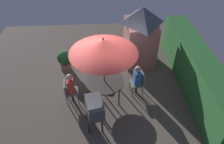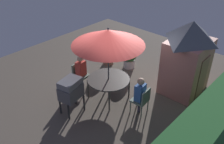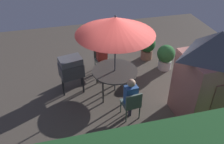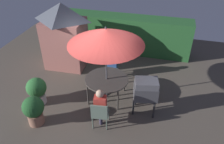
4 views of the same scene
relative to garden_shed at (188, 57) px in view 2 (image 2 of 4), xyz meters
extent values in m
plane|color=brown|center=(1.83, -1.67, -1.32)|extent=(11.00, 11.00, 0.00)
cube|color=#28602D|center=(1.83, 1.83, -0.51)|extent=(6.07, 0.88, 1.61)
cube|color=#B26B60|center=(0.00, 0.00, -0.36)|extent=(1.56, 1.28, 1.93)
pyramid|color=#4C515B|center=(0.00, 0.00, 0.94)|extent=(1.65, 1.36, 0.66)
cube|color=brown|center=(-0.02, 0.62, -0.57)|extent=(0.64, 0.05, 1.50)
cylinder|color=#47423D|center=(2.14, -1.63, -0.57)|extent=(1.40, 1.40, 0.04)
cylinder|color=#3C3834|center=(1.65, -2.12, -0.95)|extent=(0.05, 0.05, 0.73)
cylinder|color=#3C3834|center=(2.63, -2.12, -0.95)|extent=(0.05, 0.05, 0.73)
cylinder|color=#3C3834|center=(1.65, -1.13, -0.95)|extent=(0.05, 0.05, 0.73)
cylinder|color=#3C3834|center=(2.63, -1.13, -0.95)|extent=(0.05, 0.05, 0.73)
cylinder|color=#4C4C51|center=(2.14, -1.63, -0.07)|extent=(0.04, 0.04, 2.49)
cone|color=#B73833|center=(2.14, -1.63, 0.94)|extent=(2.26, 2.26, 0.48)
sphere|color=#4C4C51|center=(2.14, -1.63, 1.21)|extent=(0.06, 0.06, 0.06)
cube|color=#47474C|center=(3.45, -1.98, -0.54)|extent=(0.79, 0.64, 0.45)
cube|color=slate|center=(3.45, -1.98, -0.22)|extent=(0.75, 0.61, 0.20)
cylinder|color=#262628|center=(3.14, -2.19, -1.04)|extent=(0.06, 0.06, 0.55)
cylinder|color=#262628|center=(3.76, -2.19, -1.04)|extent=(0.06, 0.06, 0.55)
cylinder|color=#262628|center=(3.14, -1.77, -1.04)|extent=(0.06, 0.06, 0.55)
cylinder|color=#262628|center=(3.76, -1.77, -1.04)|extent=(0.06, 0.06, 0.55)
cube|color=slate|center=(2.30, -2.83, -0.87)|extent=(0.52, 0.52, 0.06)
cube|color=slate|center=(2.33, -3.03, -0.64)|extent=(0.46, 0.11, 0.45)
cylinder|color=#516155|center=(2.13, -3.05, -1.09)|extent=(0.04, 0.04, 0.45)
cylinder|color=#516155|center=(2.52, -3.00, -1.09)|extent=(0.04, 0.04, 0.45)
cylinder|color=#516155|center=(2.08, -2.65, -1.09)|extent=(0.04, 0.04, 0.45)
cylinder|color=#516155|center=(2.47, -2.60, -1.09)|extent=(0.04, 0.04, 0.45)
cube|color=slate|center=(2.02, -0.42, -0.87)|extent=(0.51, 0.51, 0.06)
cube|color=slate|center=(1.99, -0.21, -0.64)|extent=(0.46, 0.10, 0.45)
cylinder|color=#516155|center=(2.19, -0.20, -1.09)|extent=(0.04, 0.04, 0.45)
cylinder|color=#516155|center=(1.80, -0.24, -1.09)|extent=(0.04, 0.04, 0.45)
cylinder|color=#516155|center=(2.24, -0.60, -1.09)|extent=(0.04, 0.04, 0.45)
cylinder|color=#516155|center=(1.84, -0.64, -1.09)|extent=(0.04, 0.04, 0.45)
cylinder|color=silver|center=(0.05, -2.43, -1.15)|extent=(0.47, 0.47, 0.35)
sphere|color=#2D6B33|center=(0.05, -2.43, -0.70)|extent=(0.64, 0.64, 0.64)
cylinder|color=#936651|center=(0.44, -3.26, -1.14)|extent=(0.45, 0.45, 0.37)
sphere|color=#235628|center=(0.44, -3.26, -0.69)|extent=(0.62, 0.62, 0.62)
cube|color=#CC3D33|center=(2.30, -2.83, -0.56)|extent=(0.37, 0.28, 0.55)
sphere|color=tan|center=(2.30, -2.83, -0.17)|extent=(0.22, 0.22, 0.22)
cylinder|color=#383347|center=(2.30, -2.83, -1.08)|extent=(0.10, 0.10, 0.48)
cube|color=#3866B2|center=(2.02, -0.42, -0.56)|extent=(0.36, 0.27, 0.55)
sphere|color=tan|center=(2.02, -0.42, -0.17)|extent=(0.22, 0.22, 0.22)
cylinder|color=#383347|center=(2.02, -0.42, -1.08)|extent=(0.10, 0.10, 0.48)
camera|label=1|loc=(7.73, -1.71, 4.63)|focal=33.84mm
camera|label=2|loc=(7.05, 3.05, 3.90)|focal=39.42mm
camera|label=3|loc=(3.73, 4.33, 3.64)|focal=38.84mm
camera|label=4|loc=(3.77, -7.19, 3.65)|focal=35.70mm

